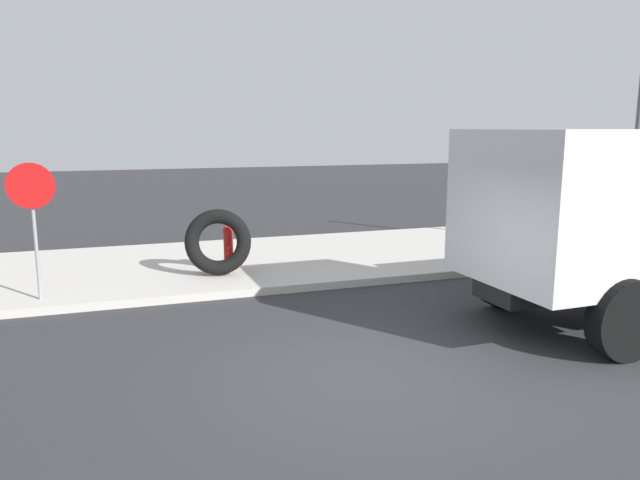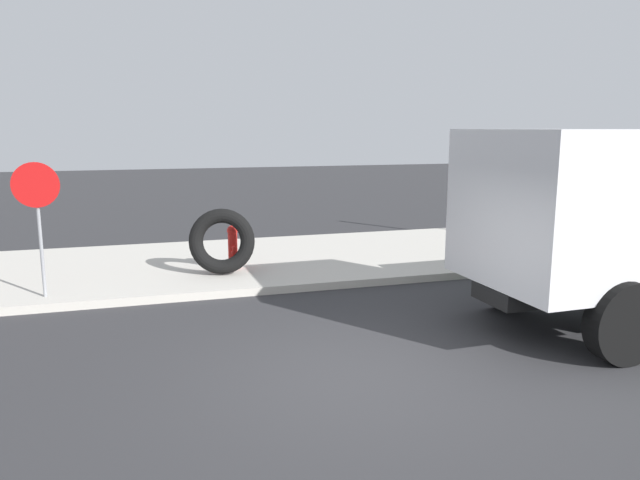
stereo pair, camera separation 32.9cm
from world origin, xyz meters
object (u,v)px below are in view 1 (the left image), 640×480
object	(u,v)px
loose_tire	(218,242)
stop_sign	(32,206)
street_light_pole	(637,139)
fire_hydrant	(228,246)

from	to	relation	value
loose_tire	stop_sign	distance (m)	3.38
loose_tire	street_light_pole	distance (m)	9.89
loose_tire	street_light_pole	xyz separation A→B (m)	(9.68, -0.60, 1.95)
stop_sign	street_light_pole	bearing A→B (deg)	0.76
fire_hydrant	loose_tire	xyz separation A→B (m)	(-0.27, -0.40, 0.18)
fire_hydrant	street_light_pole	xyz separation A→B (m)	(9.40, -1.01, 2.12)
loose_tire	stop_sign	world-z (taller)	stop_sign
fire_hydrant	loose_tire	distance (m)	0.52
stop_sign	street_light_pole	distance (m)	12.87
fire_hydrant	stop_sign	distance (m)	3.80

